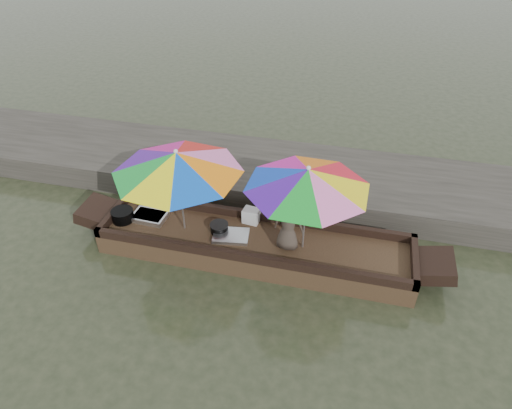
% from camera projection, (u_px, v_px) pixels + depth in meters
% --- Properties ---
extents(water, '(80.00, 80.00, 0.00)m').
position_uv_depth(water, '(255.00, 254.00, 7.89)').
color(water, '#262E1C').
rests_on(water, ground).
extents(dock, '(22.00, 2.20, 0.50)m').
position_uv_depth(dock, '(280.00, 176.00, 9.47)').
color(dock, '#2D2B26').
rests_on(dock, ground).
extents(boat_hull, '(5.29, 1.20, 0.35)m').
position_uv_depth(boat_hull, '(255.00, 247.00, 7.79)').
color(boat_hull, black).
rests_on(boat_hull, water).
extents(cooking_pot, '(0.39, 0.39, 0.20)m').
position_uv_depth(cooking_pot, '(123.00, 215.00, 8.05)').
color(cooking_pot, black).
rests_on(cooking_pot, boat_hull).
extents(tray_crayfish, '(0.62, 0.44, 0.09)m').
position_uv_depth(tray_crayfish, '(149.00, 216.00, 8.12)').
color(tray_crayfish, silver).
rests_on(tray_crayfish, boat_hull).
extents(tray_scallop, '(0.65, 0.50, 0.06)m').
position_uv_depth(tray_scallop, '(231.00, 236.00, 7.71)').
color(tray_scallop, silver).
rests_on(tray_scallop, boat_hull).
extents(charcoal_grill, '(0.30, 0.30, 0.14)m').
position_uv_depth(charcoal_grill, '(219.00, 228.00, 7.81)').
color(charcoal_grill, black).
rests_on(charcoal_grill, boat_hull).
extents(supply_bag, '(0.31, 0.25, 0.26)m').
position_uv_depth(supply_bag, '(251.00, 216.00, 8.00)').
color(supply_bag, silver).
rests_on(supply_bag, boat_hull).
extents(vendor, '(0.50, 0.34, 0.98)m').
position_uv_depth(vendor, '(288.00, 223.00, 7.24)').
color(vendor, '#41362E').
rests_on(vendor, boat_hull).
extents(umbrella_bow, '(2.60, 2.60, 1.55)m').
position_uv_depth(umbrella_bow, '(180.00, 191.00, 7.47)').
color(umbrella_bow, pink).
rests_on(umbrella_bow, boat_hull).
extents(umbrella_stern, '(2.57, 2.57, 1.55)m').
position_uv_depth(umbrella_stern, '(305.00, 209.00, 7.07)').
color(umbrella_stern, yellow).
rests_on(umbrella_stern, boat_hull).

